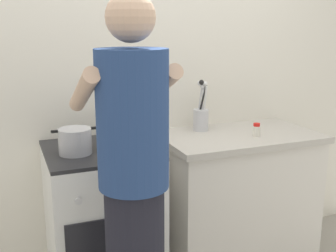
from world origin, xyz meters
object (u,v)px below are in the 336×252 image
(utensil_crock, at_px, (201,116))
(person, at_px, (134,194))
(mixing_bowl, at_px, (126,139))
(pot, at_px, (75,141))
(spice_bottle, at_px, (256,130))
(stove_range, at_px, (103,222))

(utensil_crock, distance_m, person, 1.05)
(mixing_bowl, relative_size, person, 0.18)
(pot, bearing_deg, utensil_crock, 14.02)
(utensil_crock, bearing_deg, mixing_bowl, -159.99)
(pot, height_order, utensil_crock, utensil_crock)
(pot, distance_m, spice_bottle, 1.10)
(spice_bottle, height_order, person, person)
(spice_bottle, bearing_deg, pot, 177.45)
(utensil_crock, bearing_deg, pot, -165.98)
(pot, height_order, mixing_bowl, pot)
(spice_bottle, bearing_deg, person, -151.91)
(mixing_bowl, bearing_deg, stove_range, 163.92)
(pot, relative_size, utensil_crock, 0.73)
(pot, bearing_deg, stove_range, 17.88)
(mixing_bowl, distance_m, spice_bottle, 0.83)
(stove_range, xyz_separation_m, utensil_crock, (0.71, 0.17, 0.55))
(mixing_bowl, xyz_separation_m, spice_bottle, (0.82, -0.05, -0.01))
(mixing_bowl, bearing_deg, utensil_crock, 20.01)
(spice_bottle, bearing_deg, mixing_bowl, 176.25)
(stove_range, relative_size, person, 0.53)
(utensil_crock, bearing_deg, person, -132.16)
(pot, relative_size, mixing_bowl, 0.80)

